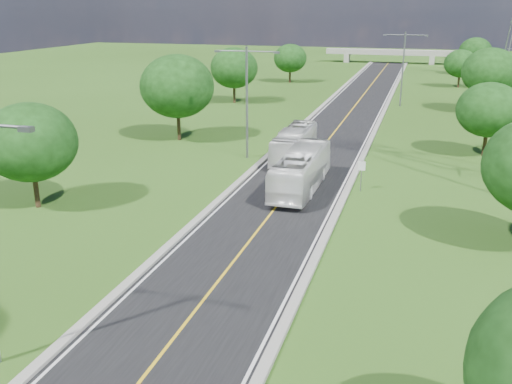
% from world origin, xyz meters
% --- Properties ---
extents(ground, '(260.00, 260.00, 0.00)m').
position_xyz_m(ground, '(0.00, 60.00, 0.00)').
color(ground, '#2C4C15').
rests_on(ground, ground).
extents(road, '(8.00, 150.00, 0.06)m').
position_xyz_m(road, '(0.00, 66.00, 0.03)').
color(road, black).
rests_on(road, ground).
extents(curb_left, '(0.50, 150.00, 0.22)m').
position_xyz_m(curb_left, '(-4.25, 66.00, 0.11)').
color(curb_left, gray).
rests_on(curb_left, ground).
extents(curb_right, '(0.50, 150.00, 0.22)m').
position_xyz_m(curb_right, '(4.25, 66.00, 0.11)').
color(curb_right, gray).
rests_on(curb_right, ground).
extents(speed_limit_sign, '(0.55, 0.09, 2.40)m').
position_xyz_m(speed_limit_sign, '(5.20, 37.98, 1.60)').
color(speed_limit_sign, slate).
rests_on(speed_limit_sign, ground).
extents(overpass, '(30.00, 3.00, 3.20)m').
position_xyz_m(overpass, '(0.00, 140.00, 2.41)').
color(overpass, gray).
rests_on(overpass, ground).
extents(streetlight_mid_left, '(5.90, 0.25, 10.00)m').
position_xyz_m(streetlight_mid_left, '(-6.00, 45.00, 5.94)').
color(streetlight_mid_left, slate).
rests_on(streetlight_mid_left, ground).
extents(streetlight_far_right, '(5.90, 0.25, 10.00)m').
position_xyz_m(streetlight_far_right, '(6.00, 78.00, 5.94)').
color(streetlight_far_right, slate).
rests_on(streetlight_far_right, ground).
extents(tree_lb, '(6.30, 6.30, 7.33)m').
position_xyz_m(tree_lb, '(-16.00, 28.00, 4.64)').
color(tree_lb, black).
rests_on(tree_lb, ground).
extents(tree_lc, '(7.56, 7.56, 8.79)m').
position_xyz_m(tree_lc, '(-15.00, 50.00, 5.58)').
color(tree_lc, black).
rests_on(tree_lc, ground).
extents(tree_ld, '(6.72, 6.72, 7.82)m').
position_xyz_m(tree_ld, '(-17.00, 74.00, 4.95)').
color(tree_ld, black).
rests_on(tree_ld, ground).
extents(tree_le, '(5.88, 5.88, 6.84)m').
position_xyz_m(tree_le, '(-14.50, 98.00, 4.33)').
color(tree_le, black).
rests_on(tree_le, ground).
extents(tree_rc, '(5.88, 5.88, 6.84)m').
position_xyz_m(tree_rc, '(15.00, 52.00, 4.33)').
color(tree_rc, black).
rests_on(tree_rc, ground).
extents(tree_rd, '(7.14, 7.14, 8.30)m').
position_xyz_m(tree_rd, '(17.00, 76.00, 5.27)').
color(tree_rd, black).
rests_on(tree_rd, ground).
extents(tree_re, '(5.46, 5.46, 6.35)m').
position_xyz_m(tree_re, '(14.50, 100.00, 4.02)').
color(tree_re, black).
rests_on(tree_re, ground).
extents(tree_rf, '(6.30, 6.30, 7.33)m').
position_xyz_m(tree_rf, '(18.00, 120.00, 4.64)').
color(tree_rf, black).
rests_on(tree_rf, ground).
extents(bus_outbound, '(2.64, 10.96, 3.05)m').
position_xyz_m(bus_outbound, '(0.80, 36.99, 1.58)').
color(bus_outbound, white).
rests_on(bus_outbound, road).
extents(bus_inbound, '(2.50, 10.18, 2.83)m').
position_xyz_m(bus_inbound, '(-1.71, 45.76, 1.47)').
color(bus_inbound, white).
rests_on(bus_inbound, road).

